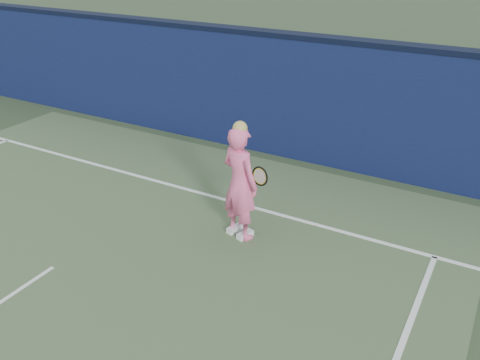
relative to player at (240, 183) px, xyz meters
The scene contains 4 objects.
backstop_wall 3.91m from the player, 119.80° to the left, with size 24.00×0.40×2.50m, color #0C1537.
wall_cap 4.22m from the player, 119.80° to the left, with size 24.00×0.42×0.10m, color black.
player is the anchor object (origin of this frame).
racket 0.41m from the player, 71.67° to the left, with size 0.55×0.33×0.33m.
Camera 1 is at (5.35, -2.94, 4.42)m, focal length 38.00 mm.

